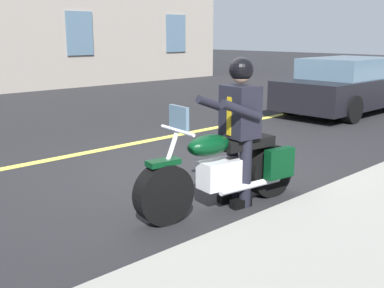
# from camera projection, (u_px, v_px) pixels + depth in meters

# --- Properties ---
(ground_plane) EXTENTS (80.00, 80.00, 0.00)m
(ground_plane) POSITION_uv_depth(u_px,v_px,m) (183.00, 173.00, 6.91)
(ground_plane) COLOR black
(lane_center_stripe) EXTENTS (60.00, 0.16, 0.01)m
(lane_center_stripe) POSITION_uv_depth(u_px,v_px,m) (107.00, 149.00, 8.33)
(lane_center_stripe) COLOR #E5DB4C
(lane_center_stripe) RESTS_ON ground_plane
(motorcycle_main) EXTENTS (2.22, 0.79, 1.26)m
(motorcycle_main) POSITION_uv_depth(u_px,v_px,m) (226.00, 170.00, 5.45)
(motorcycle_main) COLOR black
(motorcycle_main) RESTS_ON ground_plane
(rider_main) EXTENTS (0.68, 0.61, 1.74)m
(rider_main) POSITION_uv_depth(u_px,v_px,m) (239.00, 119.00, 5.42)
(rider_main) COLOR black
(rider_main) RESTS_ON ground_plane
(car_dark) EXTENTS (4.60, 1.92, 1.40)m
(car_dark) POSITION_uv_depth(u_px,v_px,m) (349.00, 86.00, 12.08)
(car_dark) COLOR black
(car_dark) RESTS_ON ground_plane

